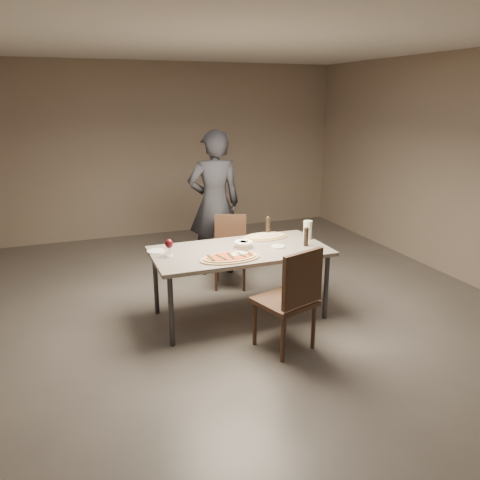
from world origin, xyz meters
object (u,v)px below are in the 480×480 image
object	(u,v)px
ham_pizza	(265,237)
pepper_mill_left	(268,226)
carafe	(308,230)
dining_table	(240,255)
chair_near	(292,295)
zucchini_pizza	(231,257)
diner	(214,204)
chair_far	(230,246)
bread_basket	(244,244)

from	to	relation	value
ham_pizza	pepper_mill_left	world-z (taller)	pepper_mill_left
pepper_mill_left	carafe	world-z (taller)	pepper_mill_left
dining_table	chair_near	bearing A→B (deg)	-77.69
pepper_mill_left	zucchini_pizza	bearing A→B (deg)	-136.96
zucchini_pizza	ham_pizza	distance (m)	0.79
diner	zucchini_pizza	bearing A→B (deg)	83.10
chair_near	chair_far	size ratio (longest dim) A/B	1.15
diner	bread_basket	bearing A→B (deg)	91.00
zucchini_pizza	pepper_mill_left	size ratio (longest dim) A/B	2.74
dining_table	diner	xyz separation A→B (m)	(0.16, 1.35, 0.24)
bread_basket	carafe	bearing A→B (deg)	3.41
dining_table	diner	bearing A→B (deg)	83.39
ham_pizza	chair_far	xyz separation A→B (m)	(-0.19, 0.62, -0.28)
dining_table	carafe	size ratio (longest dim) A/B	8.92
zucchini_pizza	chair_far	bearing A→B (deg)	62.12
bread_basket	carafe	world-z (taller)	carafe
pepper_mill_left	diner	size ratio (longest dim) A/B	0.12
ham_pizza	pepper_mill_left	distance (m)	0.16
ham_pizza	chair_near	distance (m)	1.16
dining_table	bread_basket	world-z (taller)	bread_basket
bread_basket	diner	world-z (taller)	diner
diner	dining_table	bearing A→B (deg)	88.76
bread_basket	chair_near	distance (m)	0.92
zucchini_pizza	pepper_mill_left	bearing A→B (deg)	34.48
pepper_mill_left	chair_far	size ratio (longest dim) A/B	0.25
dining_table	chair_near	xyz separation A→B (m)	(0.18, -0.84, -0.14)
zucchini_pizza	ham_pizza	xyz separation A→B (m)	(0.59, 0.53, -0.00)
ham_pizza	bread_basket	distance (m)	0.42
chair_far	diner	xyz separation A→B (m)	(-0.05, 0.45, 0.45)
zucchini_pizza	bread_basket	distance (m)	0.38
carafe	chair_near	size ratio (longest dim) A/B	0.20
pepper_mill_left	diner	xyz separation A→B (m)	(-0.32, 0.97, 0.08)
chair_near	bread_basket	bearing A→B (deg)	80.70
chair_near	dining_table	bearing A→B (deg)	84.88
pepper_mill_left	diner	world-z (taller)	diner
ham_pizza	diner	bearing A→B (deg)	82.75
chair_near	diner	xyz separation A→B (m)	(-0.03, 2.19, 0.38)
pepper_mill_left	ham_pizza	bearing A→B (deg)	-129.29
pepper_mill_left	chair_far	world-z (taller)	pepper_mill_left
zucchini_pizza	chair_far	world-z (taller)	chair_far
carafe	pepper_mill_left	bearing A→B (deg)	140.34
ham_pizza	chair_near	size ratio (longest dim) A/B	0.53
ham_pizza	chair_near	world-z (taller)	chair_near
bread_basket	chair_near	size ratio (longest dim) A/B	0.20
diner	chair_far	bearing A→B (deg)	102.33
dining_table	pepper_mill_left	world-z (taller)	pepper_mill_left
zucchini_pizza	ham_pizza	world-z (taller)	zucchini_pizza
pepper_mill_left	carafe	size ratio (longest dim) A/B	1.09
bread_basket	chair_far	bearing A→B (deg)	79.76
chair_far	diner	bearing A→B (deg)	-62.25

